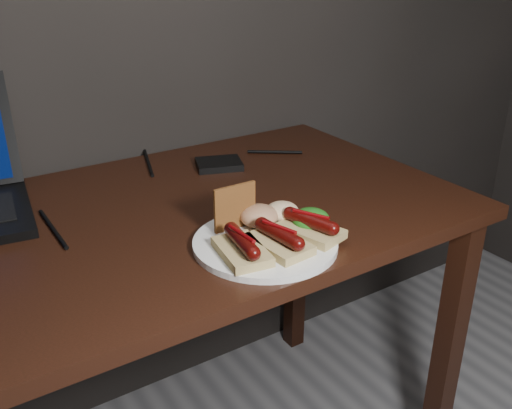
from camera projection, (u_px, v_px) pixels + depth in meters
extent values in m
cube|color=black|center=(124.00, 231.00, 1.10)|extent=(1.40, 0.70, 0.03)
cube|color=black|center=(447.00, 353.00, 1.35)|extent=(0.05, 0.05, 0.72)
cube|color=black|center=(296.00, 249.00, 1.81)|extent=(0.05, 0.05, 0.72)
cube|color=black|center=(219.00, 164.00, 1.37)|extent=(0.13, 0.12, 0.02)
cylinder|color=black|center=(53.00, 229.00, 1.07)|extent=(0.01, 0.18, 0.01)
cylinder|color=black|center=(148.00, 160.00, 1.41)|extent=(0.07, 0.21, 0.01)
cylinder|color=black|center=(275.00, 152.00, 1.47)|extent=(0.12, 0.09, 0.01)
cylinder|color=white|center=(265.00, 243.00, 1.01)|extent=(0.26, 0.26, 0.01)
cube|color=tan|center=(242.00, 251.00, 0.96)|extent=(0.09, 0.12, 0.02)
cylinder|color=#520A05|center=(242.00, 241.00, 0.95)|extent=(0.04, 0.10, 0.02)
sphere|color=#520A05|center=(253.00, 253.00, 0.91)|extent=(0.02, 0.02, 0.02)
sphere|color=#520A05|center=(231.00, 229.00, 0.99)|extent=(0.02, 0.02, 0.02)
cylinder|color=#5C0406|center=(242.00, 234.00, 0.94)|extent=(0.01, 0.07, 0.01)
cube|color=tan|center=(279.00, 244.00, 0.98)|extent=(0.08, 0.12, 0.02)
cylinder|color=#520A05|center=(279.00, 234.00, 0.97)|extent=(0.03, 0.10, 0.02)
sphere|color=#520A05|center=(298.00, 244.00, 0.94)|extent=(0.03, 0.02, 0.02)
sphere|color=#520A05|center=(262.00, 224.00, 1.01)|extent=(0.03, 0.02, 0.02)
cylinder|color=#5C0406|center=(279.00, 227.00, 0.97)|extent=(0.03, 0.07, 0.01)
cube|color=tan|center=(310.00, 231.00, 1.03)|extent=(0.10, 0.13, 0.02)
cylinder|color=#520A05|center=(311.00, 221.00, 1.02)|extent=(0.05, 0.10, 0.02)
sphere|color=#520A05|center=(333.00, 229.00, 0.99)|extent=(0.03, 0.02, 0.02)
sphere|color=#520A05|center=(290.00, 213.00, 1.05)|extent=(0.02, 0.02, 0.02)
cylinder|color=#5C0406|center=(311.00, 214.00, 1.01)|extent=(0.04, 0.07, 0.01)
cube|color=#945C28|center=(235.00, 207.00, 1.04)|extent=(0.09, 0.01, 0.08)
ellipsoid|color=#1D5911|center=(311.00, 219.00, 1.04)|extent=(0.07, 0.07, 0.04)
ellipsoid|color=maroon|center=(259.00, 216.00, 1.06)|extent=(0.07, 0.07, 0.04)
ellipsoid|color=white|center=(282.00, 211.00, 1.08)|extent=(0.06, 0.06, 0.04)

